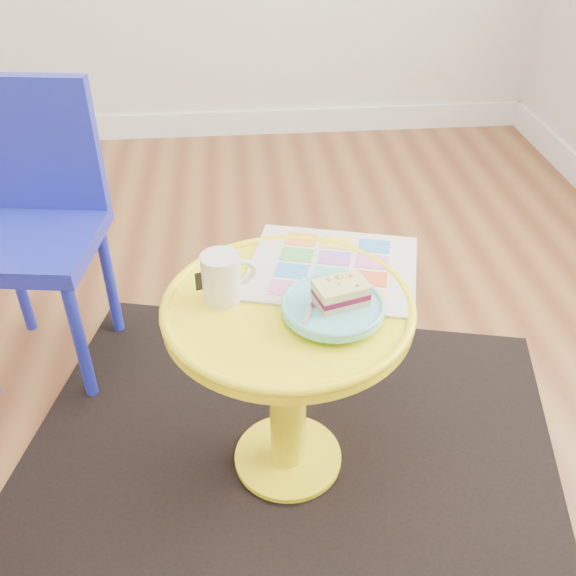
{
  "coord_description": "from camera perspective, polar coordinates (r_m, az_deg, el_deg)",
  "views": [
    {
      "loc": [
        0.52,
        -1.09,
        1.27
      ],
      "look_at": [
        0.61,
        -0.07,
        0.52
      ],
      "focal_mm": 40.0,
      "sensor_mm": 36.0,
      "label": 1
    }
  ],
  "objects": [
    {
      "name": "rug",
      "position": [
        1.63,
        -0.0,
        -15.0
      ],
      "size": [
        1.52,
        1.37,
        0.01
      ],
      "primitive_type": "cube",
      "rotation": [
        0.0,
        0.0,
        -0.23
      ],
      "color": "black",
      "rests_on": "ground"
    },
    {
      "name": "fork",
      "position": [
        1.25,
        2.34,
        -1.32
      ],
      "size": [
        0.07,
        0.14,
        0.0
      ],
      "rotation": [
        0.0,
        0.0,
        -0.41
      ],
      "color": "silver",
      "rests_on": "plate"
    },
    {
      "name": "plate",
      "position": [
        1.25,
        4.02,
        -1.71
      ],
      "size": [
        0.2,
        0.2,
        0.02
      ],
      "color": "#61CBCD",
      "rests_on": "newspaper"
    },
    {
      "name": "floor",
      "position": [
        1.75,
        -21.27,
        -13.72
      ],
      "size": [
        4.0,
        4.0,
        0.0
      ],
      "primitive_type": "plane",
      "color": "brown",
      "rests_on": "ground"
    },
    {
      "name": "newspaper",
      "position": [
        1.4,
        3.98,
        1.82
      ],
      "size": [
        0.43,
        0.39,
        0.01
      ],
      "primitive_type": "cube",
      "rotation": [
        0.0,
        0.0,
        -0.27
      ],
      "color": "silver",
      "rests_on": "side_table"
    },
    {
      "name": "chair",
      "position": [
        1.8,
        -21.75,
        6.13
      ],
      "size": [
        0.39,
        0.39,
        0.78
      ],
      "rotation": [
        0.0,
        0.0,
        -0.14
      ],
      "color": "#1A23AE",
      "rests_on": "ground"
    },
    {
      "name": "side_table",
      "position": [
        1.38,
        -0.0,
        -5.94
      ],
      "size": [
        0.51,
        0.51,
        0.48
      ],
      "color": "yellow",
      "rests_on": "ground"
    },
    {
      "name": "mug",
      "position": [
        1.28,
        -5.87,
        1.06
      ],
      "size": [
        0.11,
        0.08,
        0.1
      ],
      "rotation": [
        0.0,
        0.0,
        0.21
      ],
      "color": "white",
      "rests_on": "side_table"
    },
    {
      "name": "cake_slice",
      "position": [
        1.24,
        4.73,
        -0.4
      ],
      "size": [
        0.11,
        0.09,
        0.04
      ],
      "rotation": [
        0.0,
        0.0,
        0.28
      ],
      "color": "#D3BC8C",
      "rests_on": "plate"
    }
  ]
}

